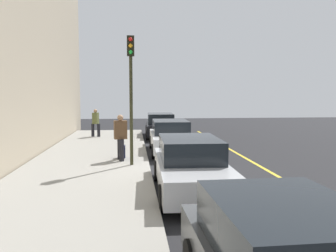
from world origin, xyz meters
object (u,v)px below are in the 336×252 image
at_px(parked_car_black, 161,125).
at_px(parked_car_white, 171,137).
at_px(pedestrian_olive_coat, 96,122).
at_px(parked_car_silver, 190,165).
at_px(rolling_suitcase, 123,151).
at_px(pedestrian_brown_coat, 121,136).
at_px(traffic_light_pole, 131,79).

relative_size(parked_car_black, parked_car_white, 1.04).
height_order(parked_car_white, pedestrian_olive_coat, pedestrian_olive_coat).
distance_m(parked_car_black, parked_car_white, 6.01).
height_order(parked_car_silver, rolling_suitcase, parked_car_silver).
height_order(pedestrian_olive_coat, rolling_suitcase, pedestrian_olive_coat).
bearing_deg(parked_car_black, pedestrian_olive_coat, -81.60).
bearing_deg(parked_car_silver, rolling_suitcase, -156.85).
xyz_separation_m(parked_car_silver, pedestrian_brown_coat, (-4.18, -2.06, 0.35)).
bearing_deg(pedestrian_brown_coat, traffic_light_pole, 24.20).
bearing_deg(parked_car_black, parked_car_silver, -0.78).
bearing_deg(parked_car_white, parked_car_silver, -1.48).
relative_size(parked_car_silver, rolling_suitcase, 5.45).
distance_m(parked_car_black, rolling_suitcase, 8.19).
relative_size(parked_car_white, parked_car_silver, 0.98).
distance_m(parked_car_black, pedestrian_brown_coat, 8.71).
distance_m(parked_car_silver, pedestrian_olive_coat, 12.60).
height_order(parked_car_white, parked_car_silver, same).
bearing_deg(traffic_light_pole, rolling_suitcase, -165.78).
distance_m(traffic_light_pole, rolling_suitcase, 3.24).
xyz_separation_m(parked_car_silver, rolling_suitcase, (-4.70, -2.01, -0.35)).
xyz_separation_m(parked_car_white, rolling_suitcase, (1.88, -2.18, -0.35)).
bearing_deg(parked_car_silver, traffic_light_pole, -153.09).
relative_size(parked_car_silver, traffic_light_pole, 1.02).
bearing_deg(pedestrian_brown_coat, parked_car_black, 165.11).
bearing_deg(rolling_suitcase, parked_car_silver, 23.15).
height_order(traffic_light_pole, rolling_suitcase, traffic_light_pole).
relative_size(parked_car_white, pedestrian_olive_coat, 2.74).
relative_size(parked_car_black, pedestrian_brown_coat, 2.69).
xyz_separation_m(pedestrian_olive_coat, traffic_light_pole, (8.77, 2.22, 2.22)).
distance_m(parked_car_silver, rolling_suitcase, 5.12).
distance_m(parked_car_white, pedestrian_olive_coat, 6.75).
xyz_separation_m(traffic_light_pole, rolling_suitcase, (-1.48, -0.37, -2.86)).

